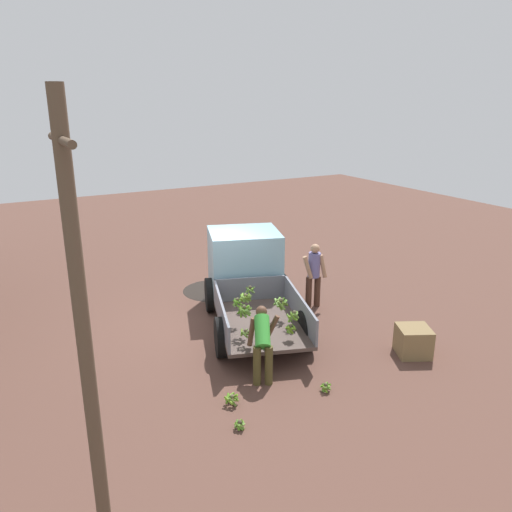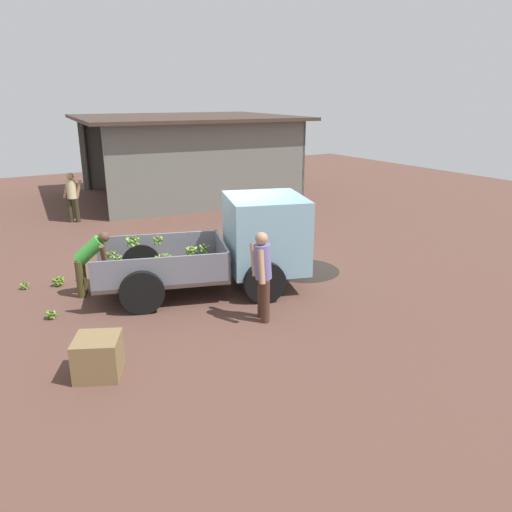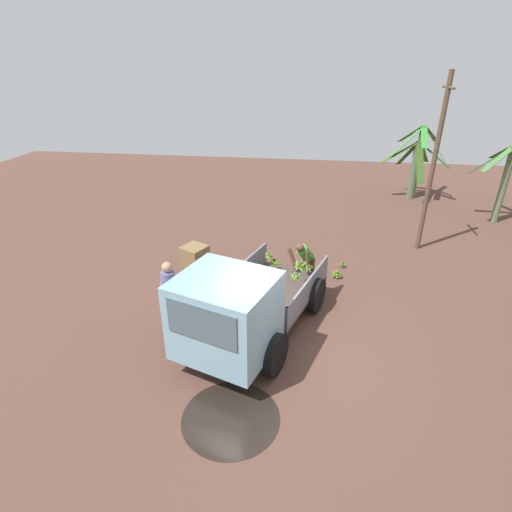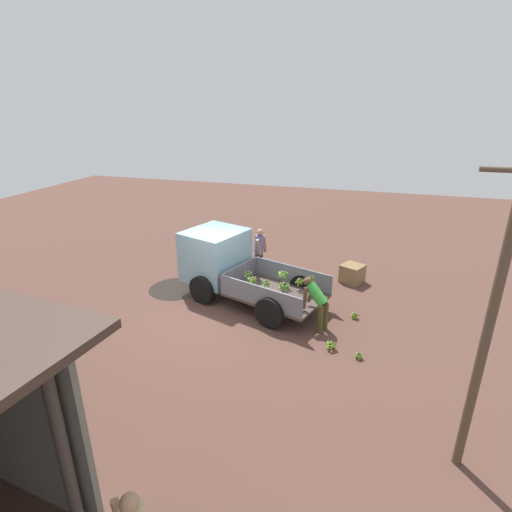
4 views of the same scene
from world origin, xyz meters
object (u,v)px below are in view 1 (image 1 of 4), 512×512
Objects in this scene: person_worker_loading at (262,341)px; wooden_crate_0 at (413,341)px; cargo_truck at (247,271)px; utility_pole at (87,365)px; banana_bunch_on_ground_1 at (240,424)px; banana_bunch_on_ground_2 at (326,387)px; person_foreground_visitor at (314,272)px; banana_bunch_on_ground_0 at (232,399)px.

person_worker_loading is 3.31m from wooden_crate_0.
cargo_truck is 4.23m from wooden_crate_0.
utility_pole reaches higher than banana_bunch_on_ground_1.
person_worker_loading is (-2.98, 1.25, -0.24)m from cargo_truck.
utility_pole is 3.98m from banana_bunch_on_ground_1.
banana_bunch_on_ground_1 is 1.88m from banana_bunch_on_ground_2.
banana_bunch_on_ground_0 is (-2.88, 3.73, -0.80)m from person_foreground_visitor.
person_foreground_visitor is 6.19× the size of banana_bunch_on_ground_0.
banana_bunch_on_ground_2 is at bearing -104.84° from banana_bunch_on_ground_0.
banana_bunch_on_ground_0 is 1.28× the size of banana_bunch_on_ground_1.
person_worker_loading is at bearing -50.80° from utility_pole.
person_worker_loading is (-2.36, 2.84, -0.14)m from person_foreground_visitor.
banana_bunch_on_ground_1 is 4.31m from wooden_crate_0.
utility_pole is 19.32× the size of banana_bunch_on_ground_0.
person_foreground_visitor is at bearing -52.35° from banana_bunch_on_ground_0.
wooden_crate_0 is (0.47, -4.28, 0.21)m from banana_bunch_on_ground_1.
banana_bunch_on_ground_1 is at bearing -32.21° from person_foreground_visitor.
utility_pole is 3.12× the size of person_foreground_visitor.
banana_bunch_on_ground_2 is (-3.33, 2.05, -0.83)m from person_foreground_visitor.
banana_bunch_on_ground_0 is at bearing -15.41° from banana_bunch_on_ground_1.
wooden_crate_0 is (2.18, -6.74, -2.41)m from utility_pole.
utility_pole is 8.10× the size of wooden_crate_0.
banana_bunch_on_ground_2 is at bearing 96.02° from wooden_crate_0.
utility_pole reaches higher than cargo_truck.
banana_bunch_on_ground_0 is (-3.49, 2.15, -0.91)m from cargo_truck.
person_worker_loading is at bearing -34.52° from person_foreground_visitor.
wooden_crate_0 is at bearing -76.26° from person_worker_loading.
banana_bunch_on_ground_2 is (-0.45, -1.68, -0.03)m from banana_bunch_on_ground_0.
utility_pole is 24.68× the size of banana_bunch_on_ground_1.
person_worker_loading is 6.37× the size of banana_bunch_on_ground_1.
person_worker_loading reaches higher than banana_bunch_on_ground_1.
utility_pole is at bearing 107.92° from wooden_crate_0.
cargo_truck is at bearing -95.41° from person_foreground_visitor.
utility_pole reaches higher than person_foreground_visitor.
person_worker_loading reaches higher than banana_bunch_on_ground_2.
banana_bunch_on_ground_1 is (1.71, -2.46, -2.62)m from utility_pole.
banana_bunch_on_ground_1 is 0.33× the size of wooden_crate_0.
cargo_truck reaches higher than banana_bunch_on_ground_2.
person_worker_loading is at bearing 175.74° from cargo_truck.
cargo_truck reaches higher than person_worker_loading.
person_foreground_visitor is 3.16m from wooden_crate_0.
person_worker_loading is 6.31× the size of banana_bunch_on_ground_2.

